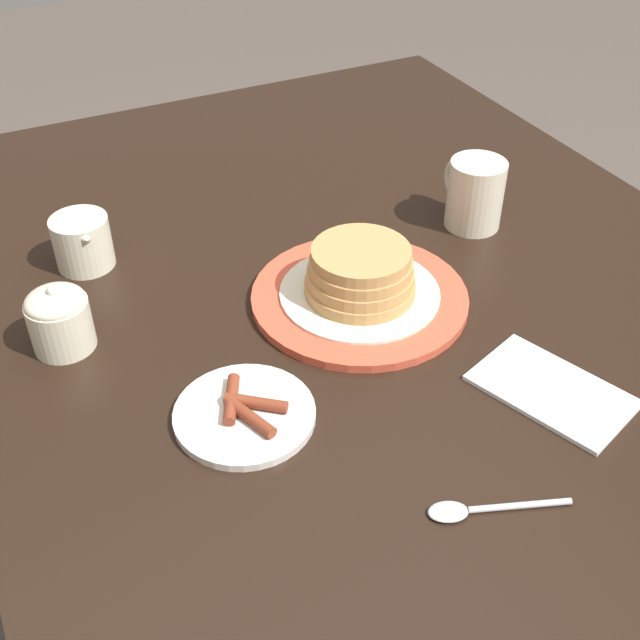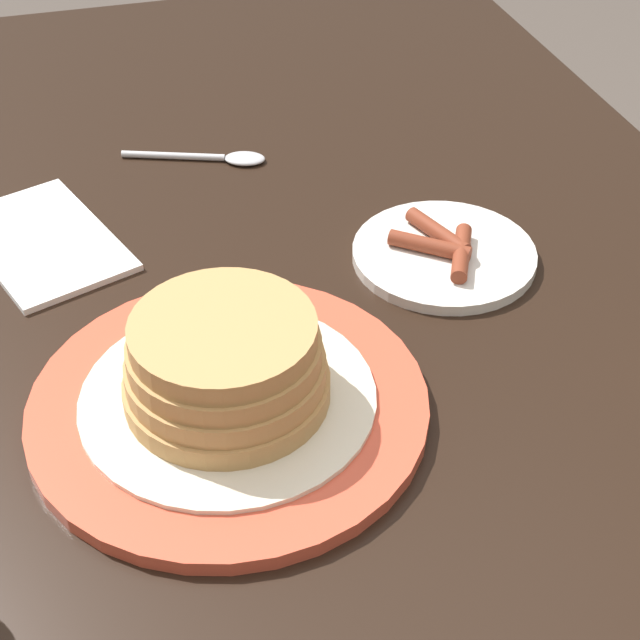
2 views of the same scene
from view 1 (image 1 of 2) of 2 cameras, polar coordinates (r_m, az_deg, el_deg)
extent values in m
plane|color=#51473F|center=(1.61, 3.33, -20.11)|extent=(8.00, 8.00, 0.00)
cube|color=black|center=(1.07, 4.70, 0.15)|extent=(1.54, 1.06, 0.03)
cube|color=black|center=(1.98, 5.66, 7.10)|extent=(0.07, 0.07, 0.69)
cube|color=black|center=(1.75, -21.68, -0.44)|extent=(0.07, 0.07, 0.69)
cylinder|color=#DB5138|center=(1.07, 2.82, 1.62)|extent=(0.29, 0.29, 0.01)
cylinder|color=beige|center=(1.06, 2.84, 1.96)|extent=(0.21, 0.21, 0.00)
cylinder|color=tan|center=(1.06, 2.85, 2.41)|extent=(0.15, 0.15, 0.02)
cylinder|color=tan|center=(1.05, 2.88, 3.14)|extent=(0.14, 0.14, 0.02)
cylinder|color=tan|center=(1.04, 2.91, 3.88)|extent=(0.14, 0.14, 0.02)
cylinder|color=tan|center=(1.03, 2.94, 4.64)|extent=(0.13, 0.13, 0.02)
cylinder|color=silver|center=(0.91, -5.39, -6.71)|extent=(0.16, 0.16, 0.01)
cylinder|color=brown|center=(0.89, -5.00, -6.89)|extent=(0.07, 0.04, 0.01)
cylinder|color=brown|center=(0.91, -6.32, -5.62)|extent=(0.07, 0.04, 0.01)
cylinder|color=brown|center=(0.90, -4.58, -5.89)|extent=(0.06, 0.07, 0.01)
cylinder|color=beige|center=(1.23, 10.98, 8.77)|extent=(0.08, 0.08, 0.10)
torus|color=beige|center=(1.26, 9.88, 9.64)|extent=(0.07, 0.01, 0.07)
cylinder|color=#472819|center=(1.21, 11.23, 10.58)|extent=(0.07, 0.07, 0.00)
cylinder|color=beige|center=(1.17, -16.53, 5.33)|extent=(0.08, 0.08, 0.07)
cone|color=beige|center=(1.12, -16.36, 5.58)|extent=(0.03, 0.04, 0.04)
torus|color=beige|center=(1.20, -17.03, 6.55)|extent=(0.04, 0.01, 0.04)
cylinder|color=beige|center=(1.03, -17.95, -0.32)|extent=(0.08, 0.08, 0.07)
ellipsoid|color=beige|center=(1.01, -18.34, 1.26)|extent=(0.07, 0.07, 0.03)
sphere|color=beige|center=(1.00, -18.51, 1.96)|extent=(0.01, 0.01, 0.01)
cube|color=white|center=(0.97, 16.15, -4.84)|extent=(0.20, 0.16, 0.01)
cylinder|color=silver|center=(0.84, 14.04, -12.68)|extent=(0.04, 0.10, 0.01)
ellipsoid|color=silver|center=(0.83, 9.10, -13.32)|extent=(0.04, 0.05, 0.01)
camera|label=2|loc=(1.36, -5.20, 32.10)|focal=55.00mm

